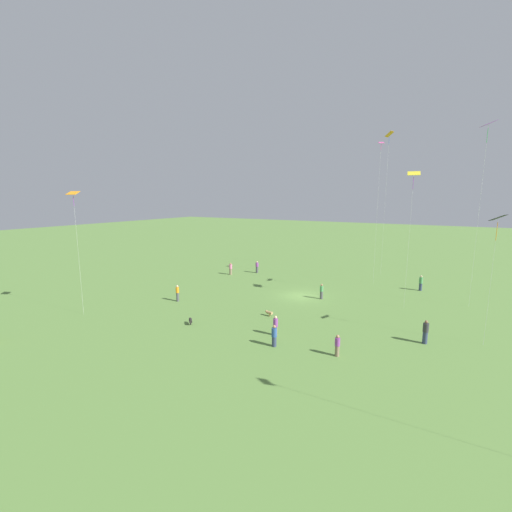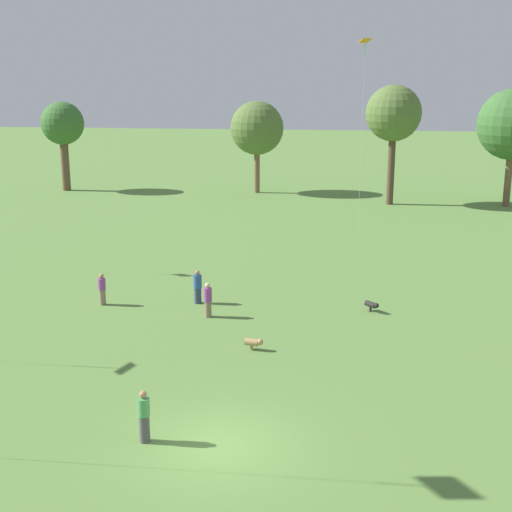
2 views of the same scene
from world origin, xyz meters
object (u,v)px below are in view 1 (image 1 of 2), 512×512
Objects in this scene: person_6 at (231,269)px; person_4 at (177,293)px; person_9 at (274,336)px; dog_0 at (190,320)px; person_3 at (337,346)px; kite_3 at (498,222)px; dog_1 at (269,313)px; person_2 at (321,291)px; kite_7 at (73,198)px; person_7 at (425,332)px; kite_5 at (414,178)px; person_8 at (421,283)px; kite_6 at (380,157)px; person_1 at (275,326)px; kite_2 at (488,131)px; kite_4 at (389,141)px; person_0 at (257,267)px.

person_4 is at bearing 110.08° from person_6.
person_9 is 2.43× the size of dog_0.
kite_3 reaches higher than person_3.
person_2 is at bearing -8.13° from dog_1.
person_6 is 0.15× the size of kite_7.
person_7 is 0.14× the size of kite_5.
person_7 is 15.08m from kite_5.
kite_6 reaches higher than person_8.
person_6 is 24.81m from kite_6.
kite_2 is (-13.87, -16.69, 16.45)m from person_1.
person_3 is 19.23m from person_4.
kite_5 is (5.76, 3.63, -4.32)m from kite_2.
person_7 is 0.09× the size of kite_4.
person_1 is 0.17× the size of kite_3.
kite_7 reaches higher than person_1.
person_3 is at bearing -65.17° from kite_6.
kite_2 reaches higher than kite_3.
person_8 is 0.10× the size of kite_2.
dog_0 is (10.74, 29.58, -18.39)m from kite_4.
person_8 is 38.71m from kite_7.
kite_5 is at bearing -178.19° from person_6.
person_0 is 16.56m from person_4.
kite_4 is at bearing 75.91° from kite_7.
kite_6 is at bearing -144.13° from person_8.
person_0 reaches higher than person_1.
person_1 is at bearing 143.66° from person_6.
person_8 is at bearing 98.89° from kite_4.
kite_5 is (0.88, 7.82, 12.02)m from person_8.
kite_2 is 1.84× the size of kite_3.
kite_6 reaches higher than person_6.
person_7 is 1.11× the size of person_9.
kite_5 reaches higher than person_8.
dog_1 is (-4.99, -5.39, -0.02)m from dog_0.
kite_2 reaches higher than person_4.
person_1 is 13.67m from person_4.
kite_3 is 0.56× the size of kite_6.
person_0 is 21.79m from dog_0.
kite_4 reaches higher than kite_7.
person_9 is (-16.57, 18.53, -0.03)m from person_6.
kite_3 is at bearing -145.43° from person_1.
person_0 is 0.95× the size of person_8.
kite_7 is (21.37, 32.71, -7.71)m from kite_4.
person_6 is 0.94× the size of person_7.
kite_5 is (6.43, -6.80, 3.58)m from kite_3.
person_9 is 0.17× the size of kite_3.
person_7 is 0.16× the size of kite_7.
person_6 is at bearing -44.88° from kite_3.
person_4 is at bearing 97.60° from dog_0.
person_9 is at bearing -88.47° from person_2.
person_2 is 13.04m from person_7.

